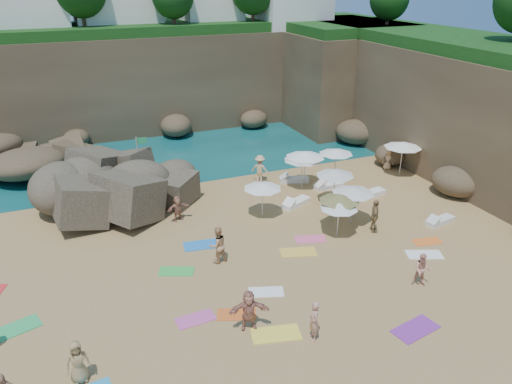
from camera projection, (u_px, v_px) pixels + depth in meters
name	position (u px, v px, depth m)	size (l,w,h in m)	color
ground	(242.00, 259.00, 24.20)	(120.00, 120.00, 0.00)	tan
seawater	(134.00, 112.00, 49.52)	(120.00, 120.00, 0.00)	#0C4751
cliff_back	(162.00, 79.00, 44.38)	(44.00, 8.00, 8.00)	brown
cliff_right	(447.00, 104.00, 35.97)	(8.00, 30.00, 8.00)	brown
cliff_corner	(337.00, 76.00, 45.41)	(10.00, 12.00, 8.00)	brown
rock_promontory	(6.00, 177.00, 33.86)	(12.00, 7.00, 2.00)	brown
rock_outcrop	(125.00, 205.00, 29.77)	(7.80, 5.85, 3.12)	brown
flag_pole	(140.00, 156.00, 31.30)	(0.67, 0.13, 3.43)	silver
parasol_0	(305.00, 154.00, 31.54)	(2.51, 2.51, 2.37)	silver
parasol_1	(302.00, 158.00, 31.35)	(2.37, 2.37, 2.24)	silver
parasol_2	(335.00, 173.00, 29.26)	(2.27, 2.27, 2.14)	silver
parasol_3	(336.00, 151.00, 32.78)	(2.24, 2.24, 2.12)	silver
parasol_4	(465.00, 153.00, 31.53)	(2.58, 2.58, 2.44)	silver
parasol_5	(262.00, 186.00, 27.71)	(2.15, 2.15, 2.04)	silver
parasol_6	(340.00, 198.00, 26.17)	(2.18, 2.18, 2.06)	silver
parasol_7	(353.00, 190.00, 26.83)	(2.31, 2.31, 2.18)	silver
parasol_8	(403.00, 145.00, 33.32)	(2.50, 2.50, 2.37)	silver
parasol_11	(339.00, 206.00, 25.67)	(1.99, 1.99, 1.88)	silver
lounger_0	(186.00, 185.00, 32.21)	(1.64, 0.55, 0.26)	white
lounger_1	(294.00, 180.00, 33.02)	(1.93, 0.64, 0.30)	silver
lounger_2	(370.00, 194.00, 30.90)	(2.03, 0.68, 0.32)	white
lounger_3	(296.00, 203.00, 29.69)	(1.99, 0.66, 0.31)	white
lounger_4	(329.00, 186.00, 32.07)	(1.93, 0.64, 0.30)	white
lounger_5	(440.00, 221.00, 27.59)	(1.82, 0.61, 0.28)	silver
towel_1	(196.00, 319.00, 20.02)	(1.57, 0.78, 0.03)	#D0519D
towel_2	(236.00, 314.00, 20.29)	(1.58, 0.79, 0.03)	orange
towel_3	(177.00, 271.00, 23.20)	(1.61, 0.81, 0.03)	green
towel_4	(276.00, 334.00, 19.19)	(1.88, 0.94, 0.03)	#FFE743
towel_5	(266.00, 292.00, 21.70)	(1.53, 0.76, 0.03)	white
towel_6	(415.00, 329.00, 19.45)	(1.90, 0.95, 0.03)	purple
towel_8	(203.00, 245.00, 25.43)	(1.94, 0.97, 0.03)	blue
towel_9	(310.00, 239.00, 25.98)	(1.60, 0.80, 0.03)	#F15E90
towel_10	(427.00, 241.00, 25.76)	(1.48, 0.74, 0.03)	orange
towel_11	(15.00, 329.00, 19.46)	(1.87, 0.94, 0.03)	green
towel_12	(298.00, 252.00, 24.77)	(1.78, 0.89, 0.03)	yellow
towel_13	(424.00, 255.00, 24.56)	(1.73, 0.87, 0.03)	white
person_stand_1	(218.00, 245.00, 23.60)	(0.90, 0.70, 1.85)	tan
person_stand_2	(260.00, 169.00, 32.71)	(1.20, 0.49, 1.85)	#DCB07D
person_stand_3	(375.00, 216.00, 26.38)	(1.09, 0.45, 1.86)	olive
person_stand_4	(388.00, 160.00, 34.84)	(0.72, 0.39, 1.48)	#E3AF77
person_stand_5	(178.00, 208.00, 27.70)	(1.35, 0.39, 1.46)	#AE7257
person_stand_6	(314.00, 321.00, 18.63)	(0.60, 0.40, 1.65)	tan
person_lie_2	(80.00, 376.00, 16.91)	(0.79, 1.63, 0.43)	#9E7E4F
person_lie_3	(249.00, 324.00, 19.43)	(1.56, 1.68, 0.45)	tan
person_lie_5	(421.00, 279.00, 22.09)	(0.74, 1.53, 0.58)	tan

